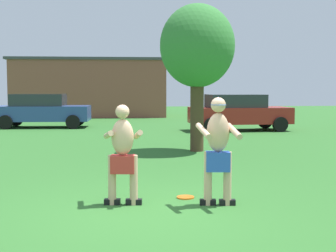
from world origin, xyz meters
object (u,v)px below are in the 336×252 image
car_blue_near_post (42,110)px  car_red_mid_lot (239,112)px  player_in_red (123,152)px  player_with_cap (218,146)px  frisbee (185,197)px  tree_left_field (197,48)px

car_blue_near_post → car_red_mid_lot: bearing=-15.5°
player_in_red → car_blue_near_post: player_in_red is taller
player_with_cap → car_blue_near_post: player_with_cap is taller
frisbee → tree_left_field: (1.13, 6.01, 3.04)m
car_blue_near_post → car_red_mid_lot: 9.15m
player_with_cap → car_blue_near_post: (-5.29, 15.53, -0.14)m
frisbee → tree_left_field: tree_left_field is taller
player_with_cap → car_red_mid_lot: (3.53, 13.08, -0.14)m
car_blue_near_post → player_in_red: bearing=-76.2°
car_red_mid_lot → tree_left_field: size_ratio=1.02×
car_blue_near_post → car_red_mid_lot: same height
frisbee → player_in_red: bearing=-161.6°
player_in_red → tree_left_field: tree_left_field is taller
frisbee → car_blue_near_post: (-4.83, 14.99, 0.81)m
player_in_red → car_red_mid_lot: (5.05, 12.90, -0.02)m
player_with_cap → tree_left_field: tree_left_field is taller
player_in_red → car_blue_near_post: bearing=103.8°
player_in_red → frisbee: size_ratio=5.40×
player_with_cap → car_blue_near_post: 16.40m
player_with_cap → car_blue_near_post: size_ratio=0.40×
player_in_red → car_blue_near_post: size_ratio=0.37×
player_with_cap → frisbee: 1.18m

